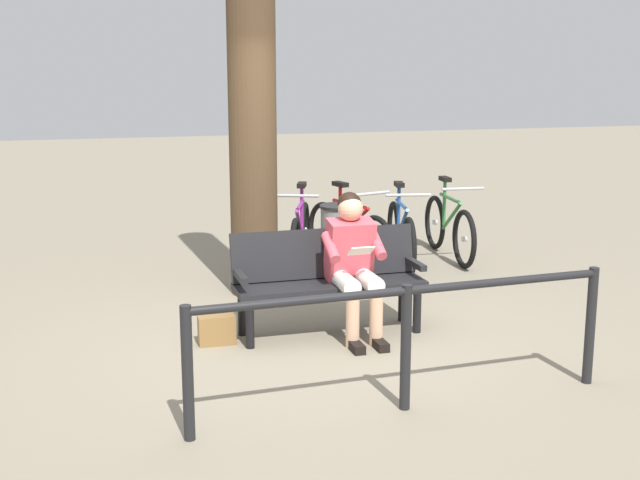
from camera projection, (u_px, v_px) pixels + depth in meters
ground_plane at (314, 342)px, 6.85m from camera, size 40.00×40.00×0.00m
bench at (327, 273)px, 7.03m from camera, size 1.60×0.48×0.87m
person_reading at (353, 258)px, 6.89m from camera, size 0.49×0.76×1.20m
handbag at (217, 330)px, 6.77m from camera, size 0.30×0.15×0.24m
tree_trunk at (252, 87)px, 7.91m from camera, size 0.46×0.46×4.04m
litter_bin at (340, 246)px, 8.42m from camera, size 0.41×0.41×0.85m
bicycle_red at (449, 228)px, 9.73m from camera, size 0.48×1.68×0.94m
bicycle_blue at (401, 235)px, 9.30m from camera, size 0.53×1.66×0.94m
bicycle_orange at (349, 235)px, 9.33m from camera, size 0.61×1.63×0.94m
bicycle_green at (300, 236)px, 9.25m from camera, size 0.70×1.59×0.94m
railing_fence at (406, 324)px, 5.40m from camera, size 2.93×0.20×0.85m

